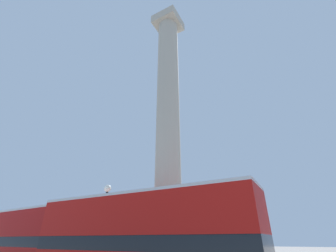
{
  "coord_description": "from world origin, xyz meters",
  "views": [
    {
      "loc": [
        7.35,
        -12.92,
        2.47
      ],
      "look_at": [
        0.0,
        0.0,
        10.02
      ],
      "focal_mm": 24.0,
      "sensor_mm": 36.0,
      "label": 1
    }
  ],
  "objects_px": {
    "monument_column": "(168,155)",
    "bus_c": "(139,242)",
    "equestrian_statue": "(81,248)",
    "bus_b": "(39,242)",
    "street_lamp": "(104,221)"
  },
  "relations": [
    {
      "from": "monument_column",
      "to": "bus_c",
      "type": "bearing_deg",
      "value": -76.7
    },
    {
      "from": "bus_c",
      "to": "equestrian_statue",
      "type": "distance_m",
      "value": 12.97
    },
    {
      "from": "monument_column",
      "to": "equestrian_statue",
      "type": "distance_m",
      "value": 11.96
    },
    {
      "from": "bus_b",
      "to": "equestrian_statue",
      "type": "xyz_separation_m",
      "value": [
        -2.78,
        5.79,
        -0.56
      ]
    },
    {
      "from": "street_lamp",
      "to": "monument_column",
      "type": "bearing_deg",
      "value": 21.39
    },
    {
      "from": "bus_c",
      "to": "street_lamp",
      "type": "bearing_deg",
      "value": 150.43
    },
    {
      "from": "monument_column",
      "to": "bus_b",
      "type": "distance_m",
      "value": 9.66
    },
    {
      "from": "monument_column",
      "to": "bus_b",
      "type": "height_order",
      "value": "monument_column"
    },
    {
      "from": "monument_column",
      "to": "street_lamp",
      "type": "distance_m",
      "value": 5.89
    },
    {
      "from": "monument_column",
      "to": "equestrian_statue",
      "type": "xyz_separation_m",
      "value": [
        -10.09,
        2.47,
        -5.93
      ]
    },
    {
      "from": "monument_column",
      "to": "street_lamp",
      "type": "height_order",
      "value": "monument_column"
    },
    {
      "from": "monument_column",
      "to": "bus_c",
      "type": "height_order",
      "value": "monument_column"
    },
    {
      "from": "bus_b",
      "to": "bus_c",
      "type": "relative_size",
      "value": 1.03
    },
    {
      "from": "bus_b",
      "to": "bus_c",
      "type": "height_order",
      "value": "bus_c"
    },
    {
      "from": "street_lamp",
      "to": "bus_b",
      "type": "bearing_deg",
      "value": -152.35
    }
  ]
}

